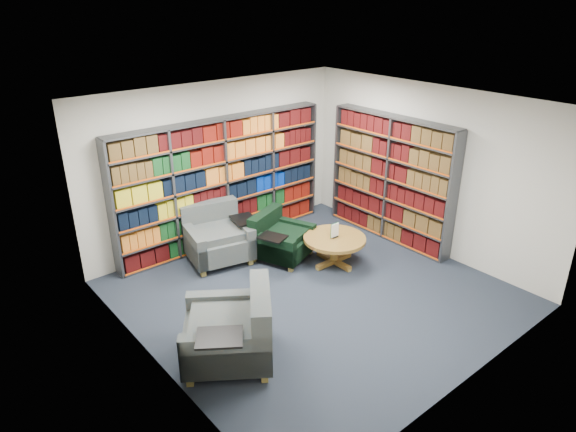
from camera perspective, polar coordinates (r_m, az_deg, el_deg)
room_shell at (r=7.08m, az=3.11°, el=1.09°), size 5.02×5.02×2.82m
bookshelf_back at (r=8.93m, az=-7.18°, el=3.75°), size 4.00×0.28×2.20m
bookshelf_right at (r=9.18m, az=11.34°, el=4.04°), size 0.28×2.50×2.20m
chair_teal_left at (r=8.62m, az=-8.05°, el=-2.37°), size 1.27×1.17×0.90m
chair_green_right at (r=8.58m, az=-1.11°, el=-2.65°), size 1.13×1.10×0.77m
chair_teal_front at (r=6.31m, az=-5.81°, el=-12.77°), size 1.44×1.44×0.94m
coffee_table at (r=8.36m, az=5.18°, el=-2.96°), size 1.01×1.01×0.71m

